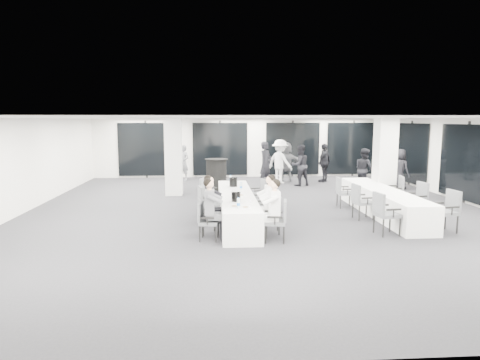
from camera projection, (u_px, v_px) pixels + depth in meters
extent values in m
cube|color=#25262B|center=(259.00, 212.00, 12.82)|extent=(14.00, 16.00, 0.02)
cube|color=white|center=(260.00, 118.00, 12.42)|extent=(14.00, 16.00, 0.02)
cube|color=silver|center=(15.00, 168.00, 12.15)|extent=(0.02, 16.00, 2.80)
cube|color=silver|center=(241.00, 148.00, 20.53)|extent=(14.00, 0.02, 2.80)
cube|color=silver|center=(342.00, 244.00, 4.71)|extent=(14.00, 0.02, 2.80)
cube|color=black|center=(241.00, 149.00, 20.47)|extent=(13.60, 0.06, 2.50)
cube|color=black|center=(466.00, 162.00, 14.08)|extent=(0.06, 14.00, 2.50)
cube|color=silver|center=(174.00, 157.00, 15.59)|extent=(0.60, 0.60, 2.80)
cube|color=silver|center=(385.00, 161.00, 13.89)|extent=(0.60, 0.60, 2.80)
cube|color=white|center=(237.00, 207.00, 11.69)|extent=(0.90, 5.00, 0.75)
cube|color=white|center=(383.00, 202.00, 12.39)|extent=(0.90, 5.00, 0.75)
cylinder|color=black|center=(216.00, 175.00, 16.63)|extent=(0.78, 0.78, 1.23)
cylinder|color=black|center=(216.00, 159.00, 16.55)|extent=(0.89, 0.89, 0.02)
cube|color=#54575B|center=(209.00, 222.00, 9.80)|extent=(0.48, 0.50, 0.07)
cube|color=#54575B|center=(200.00, 212.00, 9.78)|extent=(0.12, 0.43, 0.42)
cylinder|color=black|center=(202.00, 230.00, 10.02)|extent=(0.03, 0.03, 0.38)
cylinder|color=black|center=(200.00, 234.00, 9.66)|extent=(0.03, 0.03, 0.38)
cylinder|color=black|center=(218.00, 230.00, 9.99)|extent=(0.03, 0.03, 0.38)
cylinder|color=black|center=(216.00, 234.00, 9.63)|extent=(0.03, 0.03, 0.38)
cube|color=black|center=(210.00, 214.00, 10.00)|extent=(0.31, 0.08, 0.04)
cube|color=black|center=(207.00, 218.00, 9.55)|extent=(0.31, 0.08, 0.04)
cube|color=#54575B|center=(209.00, 217.00, 10.33)|extent=(0.52, 0.53, 0.07)
cube|color=#54575B|center=(201.00, 208.00, 10.23)|extent=(0.16, 0.42, 0.42)
cylinder|color=black|center=(200.00, 225.00, 10.48)|extent=(0.03, 0.03, 0.38)
cylinder|color=black|center=(203.00, 229.00, 10.13)|extent=(0.03, 0.03, 0.38)
cylinder|color=black|center=(214.00, 224.00, 10.59)|extent=(0.03, 0.03, 0.38)
cylinder|color=black|center=(218.00, 227.00, 10.25)|extent=(0.03, 0.03, 0.38)
cube|color=black|center=(207.00, 209.00, 10.52)|extent=(0.31, 0.11, 0.04)
cube|color=black|center=(211.00, 213.00, 10.09)|extent=(0.31, 0.11, 0.04)
cube|color=#54575B|center=(209.00, 205.00, 11.46)|extent=(0.57, 0.59, 0.08)
cube|color=#54575B|center=(201.00, 195.00, 11.36)|extent=(0.16, 0.48, 0.48)
cylinder|color=black|center=(200.00, 214.00, 11.64)|extent=(0.04, 0.04, 0.43)
cylinder|color=black|center=(203.00, 217.00, 11.24)|extent=(0.04, 0.04, 0.43)
cylinder|color=black|center=(215.00, 213.00, 11.75)|extent=(0.04, 0.04, 0.43)
cylinder|color=black|center=(218.00, 216.00, 11.35)|extent=(0.04, 0.04, 0.43)
cube|color=black|center=(207.00, 197.00, 11.68)|extent=(0.36, 0.11, 0.04)
cube|color=black|center=(211.00, 201.00, 11.18)|extent=(0.36, 0.11, 0.04)
cube|color=#54575B|center=(209.00, 202.00, 12.17)|extent=(0.48, 0.50, 0.07)
cube|color=#54575B|center=(202.00, 194.00, 12.15)|extent=(0.11, 0.43, 0.42)
cylinder|color=black|center=(204.00, 209.00, 12.40)|extent=(0.03, 0.03, 0.38)
cylinder|color=black|center=(202.00, 211.00, 12.04)|extent=(0.03, 0.03, 0.38)
cylinder|color=black|center=(217.00, 209.00, 12.37)|extent=(0.03, 0.03, 0.38)
cylinder|color=black|center=(215.00, 212.00, 12.01)|extent=(0.03, 0.03, 0.38)
cube|color=black|center=(210.00, 196.00, 12.38)|extent=(0.32, 0.08, 0.04)
cube|color=black|center=(208.00, 198.00, 11.92)|extent=(0.32, 0.08, 0.04)
cube|color=#54575B|center=(209.00, 194.00, 13.26)|extent=(0.56, 0.57, 0.08)
cube|color=#54575B|center=(202.00, 186.00, 13.26)|extent=(0.16, 0.46, 0.46)
cylinder|color=black|center=(205.00, 201.00, 13.53)|extent=(0.04, 0.04, 0.41)
cylinder|color=black|center=(202.00, 203.00, 13.13)|extent=(0.04, 0.04, 0.41)
cylinder|color=black|center=(217.00, 201.00, 13.46)|extent=(0.04, 0.04, 0.41)
cylinder|color=black|center=(214.00, 204.00, 13.07)|extent=(0.04, 0.04, 0.41)
cube|color=black|center=(211.00, 188.00, 13.48)|extent=(0.34, 0.12, 0.04)
cube|color=black|center=(207.00, 190.00, 13.00)|extent=(0.34, 0.12, 0.04)
cube|color=#54575B|center=(275.00, 222.00, 9.68)|extent=(0.54, 0.55, 0.08)
cube|color=#54575B|center=(285.00, 211.00, 9.61)|extent=(0.14, 0.46, 0.46)
cylinder|color=black|center=(284.00, 235.00, 9.49)|extent=(0.04, 0.04, 0.41)
cylinder|color=black|center=(284.00, 231.00, 9.89)|extent=(0.04, 0.04, 0.41)
cylinder|color=black|center=(266.00, 235.00, 9.53)|extent=(0.04, 0.04, 0.41)
cylinder|color=black|center=(267.00, 230.00, 9.93)|extent=(0.04, 0.04, 0.41)
cube|color=black|center=(275.00, 217.00, 9.41)|extent=(0.34, 0.10, 0.04)
cube|color=black|center=(275.00, 212.00, 9.90)|extent=(0.34, 0.10, 0.04)
cube|color=#54575B|center=(271.00, 216.00, 10.41)|extent=(0.47, 0.49, 0.08)
cube|color=#54575B|center=(279.00, 205.00, 10.38)|extent=(0.08, 0.45, 0.44)
cylinder|color=black|center=(279.00, 227.00, 10.26)|extent=(0.03, 0.03, 0.39)
cylinder|color=black|center=(278.00, 223.00, 10.64)|extent=(0.03, 0.03, 0.39)
cylinder|color=black|center=(263.00, 227.00, 10.25)|extent=(0.03, 0.03, 0.39)
cylinder|color=black|center=(262.00, 223.00, 10.63)|extent=(0.03, 0.03, 0.39)
cube|color=black|center=(271.00, 211.00, 10.15)|extent=(0.33, 0.06, 0.04)
cube|color=black|center=(270.00, 207.00, 10.63)|extent=(0.33, 0.06, 0.04)
cube|color=#54575B|center=(265.00, 208.00, 11.43)|extent=(0.47, 0.48, 0.07)
cube|color=#54575B|center=(272.00, 199.00, 11.43)|extent=(0.11, 0.42, 0.41)
cylinder|color=black|center=(273.00, 217.00, 11.32)|extent=(0.03, 0.03, 0.37)
cylinder|color=black|center=(270.00, 214.00, 11.67)|extent=(0.03, 0.03, 0.37)
cylinder|color=black|center=(260.00, 218.00, 11.25)|extent=(0.03, 0.03, 0.37)
cylinder|color=black|center=(257.00, 215.00, 11.60)|extent=(0.03, 0.03, 0.37)
cube|color=black|center=(267.00, 204.00, 11.19)|extent=(0.31, 0.08, 0.04)
cube|color=black|center=(263.00, 201.00, 11.62)|extent=(0.31, 0.08, 0.04)
cube|color=#54575B|center=(261.00, 202.00, 12.29)|extent=(0.51, 0.53, 0.07)
cube|color=#54575B|center=(268.00, 193.00, 12.32)|extent=(0.15, 0.43, 0.42)
cylinder|color=black|center=(270.00, 210.00, 12.20)|extent=(0.03, 0.03, 0.38)
cylinder|color=black|center=(265.00, 208.00, 12.55)|extent=(0.03, 0.03, 0.38)
cylinder|color=black|center=(257.00, 211.00, 12.10)|extent=(0.03, 0.03, 0.38)
cylinder|color=black|center=(253.00, 208.00, 12.44)|extent=(0.03, 0.03, 0.38)
cube|color=black|center=(264.00, 198.00, 12.05)|extent=(0.31, 0.11, 0.04)
cube|color=black|center=(259.00, 195.00, 12.49)|extent=(0.31, 0.11, 0.04)
cube|color=#54575B|center=(257.00, 194.00, 13.37)|extent=(0.52, 0.54, 0.08)
cube|color=#54575B|center=(264.00, 186.00, 13.39)|extent=(0.15, 0.44, 0.44)
cylinder|color=black|center=(265.00, 203.00, 13.27)|extent=(0.03, 0.03, 0.39)
cylinder|color=black|center=(261.00, 200.00, 13.63)|extent=(0.03, 0.03, 0.39)
cylinder|color=black|center=(253.00, 203.00, 13.17)|extent=(0.03, 0.03, 0.39)
cylinder|color=black|center=(250.00, 201.00, 13.53)|extent=(0.03, 0.03, 0.39)
cube|color=black|center=(260.00, 191.00, 13.12)|extent=(0.32, 0.11, 0.04)
cube|color=black|center=(255.00, 188.00, 13.57)|extent=(0.32, 0.11, 0.04)
cube|color=#54575B|center=(387.00, 215.00, 10.25)|extent=(0.57, 0.58, 0.09)
cube|color=#54575B|center=(379.00, 203.00, 10.16)|extent=(0.13, 0.50, 0.50)
cylinder|color=black|center=(374.00, 224.00, 10.46)|extent=(0.04, 0.04, 0.44)
cylinder|color=black|center=(383.00, 228.00, 10.04)|extent=(0.04, 0.04, 0.44)
cylinder|color=black|center=(390.00, 223.00, 10.55)|extent=(0.04, 0.04, 0.44)
cylinder|color=black|center=(400.00, 227.00, 10.13)|extent=(0.04, 0.04, 0.44)
cube|color=black|center=(382.00, 205.00, 10.49)|extent=(0.37, 0.09, 0.04)
cube|color=black|center=(394.00, 210.00, 9.97)|extent=(0.37, 0.09, 0.04)
cube|color=#54575B|center=(363.00, 203.00, 11.87)|extent=(0.53, 0.55, 0.08)
cube|color=#54575B|center=(356.00, 193.00, 11.79)|extent=(0.11, 0.48, 0.48)
cylinder|color=black|center=(353.00, 210.00, 12.07)|extent=(0.04, 0.04, 0.42)
cylinder|color=black|center=(359.00, 213.00, 11.67)|extent=(0.04, 0.04, 0.42)
cylinder|color=black|center=(366.00, 210.00, 12.14)|extent=(0.04, 0.04, 0.42)
cylinder|color=black|center=(373.00, 213.00, 11.74)|extent=(0.04, 0.04, 0.42)
cube|color=black|center=(359.00, 195.00, 12.10)|extent=(0.35, 0.08, 0.04)
cube|color=black|center=(368.00, 198.00, 11.59)|extent=(0.35, 0.08, 0.04)
cube|color=#54575B|center=(345.00, 193.00, 13.45)|extent=(0.47, 0.49, 0.08)
cube|color=#54575B|center=(339.00, 185.00, 13.40)|extent=(0.07, 0.46, 0.46)
cylinder|color=black|center=(337.00, 200.00, 13.67)|extent=(0.04, 0.04, 0.41)
cylinder|color=black|center=(340.00, 202.00, 13.28)|extent=(0.04, 0.04, 0.41)
cylinder|color=black|center=(349.00, 200.00, 13.69)|extent=(0.04, 0.04, 0.41)
cylinder|color=black|center=(353.00, 202.00, 13.29)|extent=(0.04, 0.04, 0.41)
cube|color=black|center=(343.00, 187.00, 13.67)|extent=(0.34, 0.05, 0.04)
cube|color=black|center=(348.00, 189.00, 13.17)|extent=(0.34, 0.05, 0.04)
cube|color=#54575B|center=(444.00, 212.00, 10.50)|extent=(0.57, 0.59, 0.09)
cube|color=#54575B|center=(453.00, 200.00, 10.51)|extent=(0.14, 0.50, 0.50)
cylinder|color=black|center=(457.00, 225.00, 10.37)|extent=(0.04, 0.04, 0.45)
cylinder|color=black|center=(445.00, 221.00, 10.79)|extent=(0.04, 0.04, 0.45)
cylinder|color=black|center=(442.00, 226.00, 10.28)|extent=(0.04, 0.04, 0.45)
cylinder|color=black|center=(430.00, 221.00, 10.70)|extent=(0.04, 0.04, 0.45)
cube|color=black|center=(452.00, 207.00, 10.21)|extent=(0.37, 0.10, 0.04)
cube|color=black|center=(437.00, 203.00, 10.74)|extent=(0.37, 0.10, 0.04)
cube|color=#54575B|center=(415.00, 201.00, 12.02)|extent=(0.56, 0.58, 0.08)
cube|color=#54575B|center=(423.00, 191.00, 12.03)|extent=(0.14, 0.49, 0.49)
cylinder|color=black|center=(425.00, 211.00, 11.90)|extent=(0.04, 0.04, 0.43)
cylinder|color=black|center=(416.00, 208.00, 12.31)|extent=(0.04, 0.04, 0.43)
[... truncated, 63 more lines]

